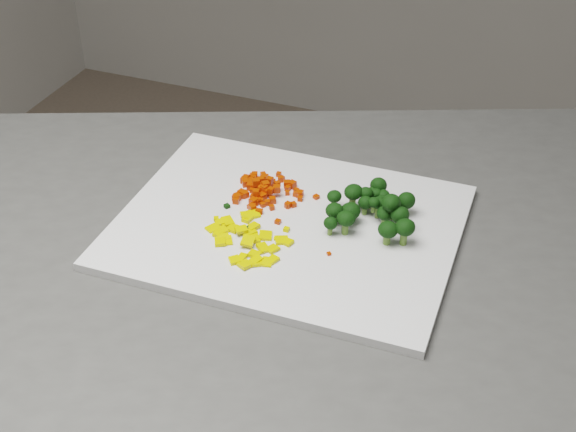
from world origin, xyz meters
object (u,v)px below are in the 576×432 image
(cutting_board, at_px, (288,226))
(broccoli_pile, at_px, (371,207))
(carrot_pile, at_px, (268,186))
(pepper_pile, at_px, (250,234))

(cutting_board, relative_size, broccoli_pile, 3.75)
(carrot_pile, height_order, broccoli_pile, broccoli_pile)
(pepper_pile, bearing_deg, cutting_board, 55.90)
(cutting_board, bearing_deg, carrot_pile, 133.16)
(cutting_board, distance_m, carrot_pile, 0.07)
(cutting_board, height_order, pepper_pile, pepper_pile)
(cutting_board, xyz_separation_m, broccoli_pile, (0.09, 0.03, 0.03))
(pepper_pile, bearing_deg, carrot_pile, 99.02)
(cutting_board, height_order, carrot_pile, carrot_pile)
(carrot_pile, distance_m, broccoli_pile, 0.14)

